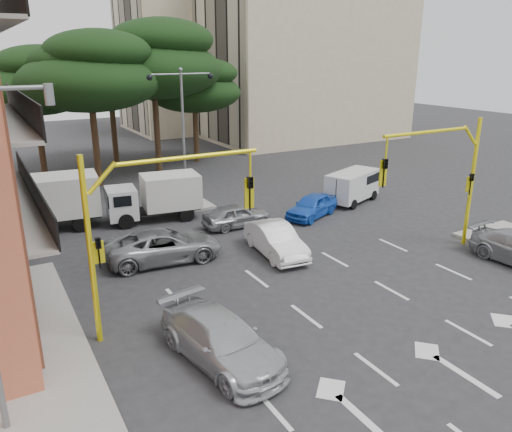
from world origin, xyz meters
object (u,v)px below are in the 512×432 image
(car_silver_cross_b, at_px, (237,215))
(van_white, at_px, (352,187))
(car_silver_cross_a, at_px, (164,246))
(car_blue_compact, at_px, (312,206))
(box_truck_a, at_px, (43,204))
(signal_mast_left, at_px, (147,216))
(signal_mast_right, at_px, (447,169))
(street_lamp_center, at_px, (182,111))
(box_truck_b, at_px, (155,198))
(car_white_hatch, at_px, (275,240))
(car_silver_wagon, at_px, (221,339))

(car_silver_cross_b, distance_m, van_white, 8.28)
(car_silver_cross_a, height_order, van_white, van_white)
(car_blue_compact, height_order, box_truck_a, box_truck_a)
(signal_mast_left, height_order, car_silver_cross_a, signal_mast_left)
(signal_mast_right, distance_m, car_blue_compact, 7.99)
(signal_mast_left, xyz_separation_m, street_lamp_center, (6.80, 14.01, 1.54))
(car_silver_cross_b, height_order, box_truck_b, box_truck_b)
(car_silver_cross_a, relative_size, car_silver_cross_b, 1.39)
(signal_mast_left, bearing_deg, car_silver_cross_a, 66.69)
(signal_mast_left, relative_size, car_blue_compact, 1.60)
(car_white_hatch, xyz_separation_m, box_truck_b, (-3.11, 7.45, 0.54))
(car_blue_compact, bearing_deg, car_silver_cross_a, -103.12)
(car_silver_wagon, distance_m, car_silver_cross_a, 8.09)
(van_white, relative_size, box_truck_b, 0.77)
(street_lamp_center, xyz_separation_m, box_truck_b, (-3.09, -3.22, -4.19))
(car_silver_cross_b, xyz_separation_m, box_truck_b, (-3.34, 3.23, 0.62))
(car_silver_wagon, height_order, car_silver_cross_a, car_silver_cross_a)
(car_silver_cross_b, bearing_deg, signal_mast_right, -138.44)
(car_white_hatch, bearing_deg, street_lamp_center, 96.25)
(signal_mast_right, xyz_separation_m, box_truck_b, (-9.89, 10.79, -2.65))
(car_silver_wagon, xyz_separation_m, box_truck_a, (-2.87, 14.87, 0.70))
(van_white, height_order, box_truck_b, box_truck_b)
(car_silver_cross_a, bearing_deg, car_silver_cross_b, -57.01)
(signal_mast_left, height_order, car_silver_wagon, signal_mast_left)
(car_silver_wagon, distance_m, box_truck_a, 15.16)
(signal_mast_right, xyz_separation_m, car_blue_compact, (-2.15, 6.98, -3.25))
(signal_mast_left, distance_m, box_truck_a, 12.39)
(car_silver_wagon, height_order, box_truck_b, box_truck_b)
(car_silver_wagon, bearing_deg, car_silver_cross_b, 51.01)
(car_silver_cross_a, distance_m, car_silver_cross_b, 5.41)
(car_silver_cross_a, height_order, car_silver_cross_b, car_silver_cross_a)
(street_lamp_center, bearing_deg, signal_mast_right, -64.09)
(van_white, bearing_deg, signal_mast_left, -83.18)
(car_blue_compact, bearing_deg, car_silver_wagon, -70.76)
(signal_mast_left, distance_m, car_silver_cross_a, 6.45)
(signal_mast_right, height_order, car_silver_cross_a, signal_mast_right)
(signal_mast_right, relative_size, car_silver_wagon, 1.25)
(box_truck_a, bearing_deg, car_silver_cross_b, -110.31)
(car_silver_cross_b, bearing_deg, car_white_hatch, 177.61)
(box_truck_b, bearing_deg, signal_mast_right, -129.94)
(car_silver_wagon, distance_m, box_truck_b, 13.91)
(signal_mast_left, relative_size, van_white, 1.55)
(car_silver_wagon, relative_size, car_silver_cross_b, 1.32)
(car_silver_wagon, xyz_separation_m, car_silver_cross_b, (5.95, 10.43, -0.08))
(car_white_hatch, xyz_separation_m, box_truck_a, (-8.59, 8.67, 0.70))
(car_silver_wagon, bearing_deg, signal_mast_left, 101.85)
(box_truck_a, bearing_deg, van_white, -96.28)
(car_silver_wagon, distance_m, van_white, 17.98)
(street_lamp_center, relative_size, car_silver_cross_b, 2.14)
(signal_mast_left, distance_m, box_truck_b, 11.72)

